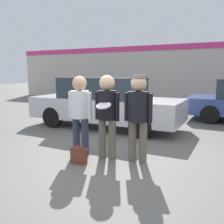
{
  "coord_description": "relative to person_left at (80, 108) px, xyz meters",
  "views": [
    {
      "loc": [
        2.22,
        -4.15,
        1.72
      ],
      "look_at": [
        -0.04,
        0.33,
        0.92
      ],
      "focal_mm": 40.0,
      "sensor_mm": 36.0,
      "label": 1
    }
  ],
  "objects": [
    {
      "name": "person_right",
      "position": [
        1.21,
        0.16,
        0.03
      ],
      "size": [
        0.56,
        0.39,
        1.67
      ],
      "color": "#665B4C",
      "rests_on": "ground"
    },
    {
      "name": "handbag",
      "position": [
        0.26,
        -0.45,
        -0.82
      ],
      "size": [
        0.3,
        0.23,
        0.34
      ],
      "color": "brown",
      "rests_on": "ground"
    },
    {
      "name": "ground_plane",
      "position": [
        0.65,
        -0.07,
        -0.98
      ],
      "size": [
        56.0,
        56.0,
        0.0
      ],
      "primitive_type": "plane",
      "color": "#66635E"
    },
    {
      "name": "person_left",
      "position": [
        0.0,
        0.0,
        0.0
      ],
      "size": [
        0.56,
        0.39,
        1.64
      ],
      "color": "#2D3347",
      "rests_on": "ground"
    },
    {
      "name": "parked_car_near",
      "position": [
        -0.83,
        2.6,
        -0.21
      ],
      "size": [
        4.73,
        1.78,
        1.55
      ],
      "color": "silver",
      "rests_on": "ground"
    },
    {
      "name": "person_middle_with_frisbee",
      "position": [
        0.61,
        0.04,
        0.01
      ],
      "size": [
        0.53,
        0.58,
        1.66
      ],
      "color": "#665B4C",
      "rests_on": "ground"
    },
    {
      "name": "storefront_building",
      "position": [
        0.65,
        9.92,
        0.66
      ],
      "size": [
        24.0,
        0.22,
        3.23
      ],
      "color": "beige",
      "rests_on": "ground"
    },
    {
      "name": "shrub",
      "position": [
        -4.03,
        9.15,
        -0.41
      ],
      "size": [
        1.16,
        1.16,
        1.16
      ],
      "color": "#2D6B33",
      "rests_on": "ground"
    }
  ]
}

